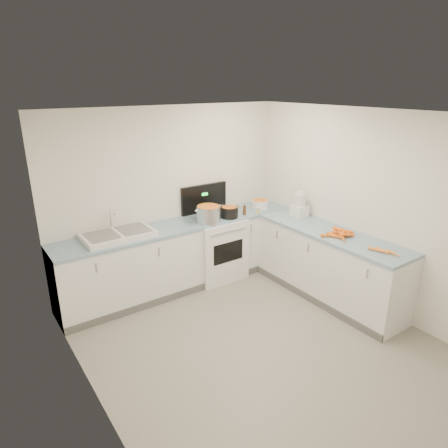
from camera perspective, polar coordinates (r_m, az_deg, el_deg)
floor at (r=4.71m, az=4.91°, el=-16.65°), size 3.50×4.00×0.00m
ceiling at (r=3.81m, az=6.03°, el=15.30°), size 3.50×4.00×0.00m
wall_back at (r=5.68m, az=-7.73°, el=3.82°), size 3.50×0.00×2.50m
wall_left at (r=3.34m, az=-18.50°, el=-8.78°), size 0.00×4.00×2.50m
wall_right at (r=5.34m, az=19.91°, el=1.78°), size 0.00×4.00×2.50m
counter_back at (r=5.70m, az=-5.97°, el=-4.42°), size 3.50×0.62×0.94m
counter_right at (r=5.56m, az=14.67°, el=-5.61°), size 0.62×2.20×0.94m
stove at (r=5.94m, az=-1.27°, el=-3.21°), size 0.76×0.65×1.36m
sink at (r=5.17m, az=-14.89°, el=-1.49°), size 0.86×0.52×0.31m
steel_pot at (r=5.54m, az=-2.24°, el=1.33°), size 0.42×0.42×0.25m
black_pot at (r=5.73m, az=0.78°, el=1.60°), size 0.29×0.29×0.18m
wooden_spoon at (r=5.70m, az=0.79°, el=2.55°), size 0.22×0.33×0.02m
mixing_bowl at (r=6.20m, az=5.15°, el=2.88°), size 0.27×0.27×0.12m
extract_bottle at (r=5.85m, az=2.94°, el=1.91°), size 0.05×0.05×0.12m
spice_jar at (r=5.94m, az=4.91°, el=1.91°), size 0.04×0.04×0.08m
food_processor at (r=5.85m, az=10.74°, el=2.58°), size 0.20×0.24×0.37m
carrot_pile at (r=5.26m, az=16.32°, el=-1.28°), size 0.46×0.41×0.09m
peeled_carrots at (r=4.91m, az=22.04°, el=-3.68°), size 0.15×0.36×0.04m
peelings at (r=5.07m, az=-16.89°, el=-1.64°), size 0.25×0.22×0.01m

